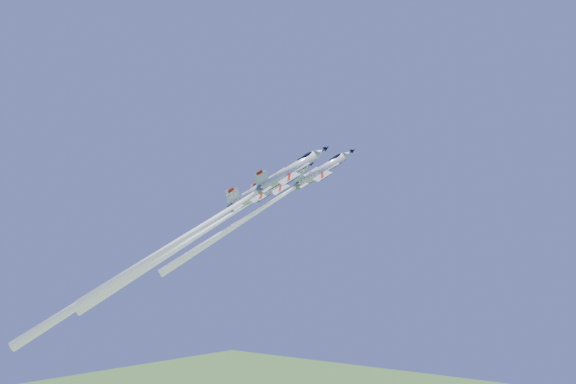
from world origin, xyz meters
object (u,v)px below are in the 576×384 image
Objects in this scene: jet_left at (206,230)px; jet_slot at (172,246)px; jet_lead at (266,206)px; jet_right at (215,218)px.

jet_slot is (0.94, -9.72, -3.26)m from jet_left.
jet_lead reaches higher than jet_left.
jet_left is 0.88× the size of jet_slot.
jet_right is at bearing 40.21° from jet_slot.
jet_lead is at bearing 116.03° from jet_right.
jet_left is (-12.28, -3.98, -4.50)m from jet_lead.
jet_slot is at bearing -52.08° from jet_left.
jet_left is at bearing 127.92° from jet_slot.
jet_slot is (-11.35, -13.71, -7.75)m from jet_lead.
jet_left is 10.30m from jet_slot.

